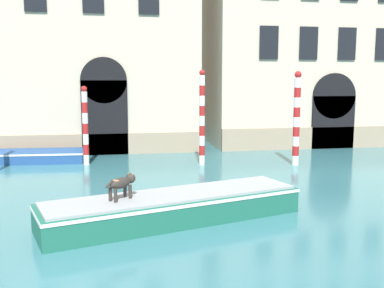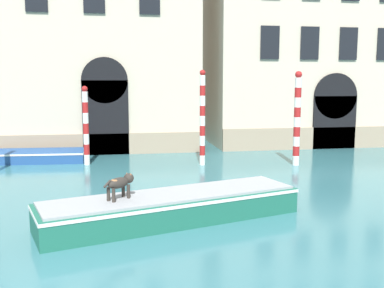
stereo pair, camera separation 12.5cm
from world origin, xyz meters
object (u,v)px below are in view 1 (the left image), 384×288
at_px(mooring_pole_0, 85,125).
at_px(dog_on_deck, 122,183).
at_px(boat_moored_near_palazzo, 32,156).
at_px(mooring_pole_1, 297,118).
at_px(mooring_pole_4, 202,118).
at_px(boat_foreground, 174,206).

bearing_deg(mooring_pole_0, dog_on_deck, -81.05).
relative_size(boat_moored_near_palazzo, mooring_pole_0, 1.41).
xyz_separation_m(dog_on_deck, mooring_pole_1, (7.41, 6.99, 0.88)).
bearing_deg(mooring_pole_4, mooring_pole_1, -10.21).
xyz_separation_m(boat_foreground, mooring_pole_0, (-2.65, 8.24, 1.31)).
xyz_separation_m(mooring_pole_0, mooring_pole_4, (4.85, -0.85, 0.33)).
height_order(boat_foreground, dog_on_deck, dog_on_deck).
relative_size(mooring_pole_0, mooring_pole_1, 0.85).
relative_size(boat_foreground, boat_moored_near_palazzo, 1.48).
bearing_deg(mooring_pole_4, dog_on_deck, -114.49).
distance_m(boat_foreground, mooring_pole_0, 8.75).
bearing_deg(boat_foreground, boat_moored_near_palazzo, 101.44).
relative_size(mooring_pole_1, mooring_pole_4, 0.99).
relative_size(boat_foreground, dog_on_deck, 9.41).
relative_size(dog_on_deck, boat_moored_near_palazzo, 0.16).
distance_m(boat_foreground, mooring_pole_4, 7.88).
relative_size(dog_on_deck, mooring_pole_0, 0.22).
relative_size(boat_foreground, mooring_pole_0, 2.09).
bearing_deg(mooring_pole_1, dog_on_deck, -136.70).
height_order(boat_moored_near_palazzo, mooring_pole_4, mooring_pole_4).
bearing_deg(mooring_pole_1, mooring_pole_4, 169.79).
bearing_deg(dog_on_deck, boat_foreground, -28.21).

